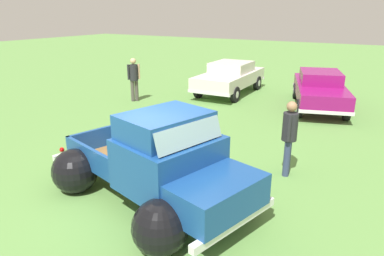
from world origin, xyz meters
TOP-DOWN VIEW (x-y plane):
  - ground_plane at (0.00, 0.00)m, footprint 80.00×80.00m
  - vintage_pickup_truck at (0.38, -0.10)m, footprint 4.95×3.63m
  - show_car_0 at (-2.68, 9.59)m, footprint 2.06×4.51m
  - show_car_1 at (1.41, 9.04)m, footprint 3.10×4.97m
  - spectator_0 at (2.08, 2.50)m, footprint 0.39×0.54m
  - spectator_1 at (-5.52, 6.19)m, footprint 0.48×0.48m

SIDE VIEW (x-z plane):
  - ground_plane at x=0.00m, z-range 0.00..0.00m
  - vintage_pickup_truck at x=0.38m, z-range -0.22..1.74m
  - show_car_1 at x=1.41m, z-range 0.07..1.50m
  - show_car_0 at x=-2.68m, z-range 0.07..1.50m
  - spectator_0 at x=2.08m, z-range 0.13..1.89m
  - spectator_1 at x=-5.52m, z-range 0.14..1.94m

